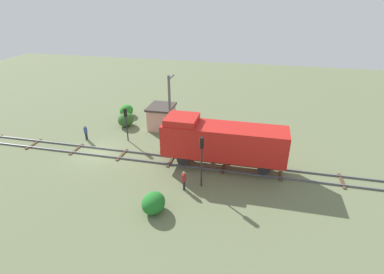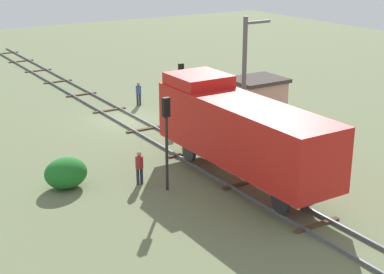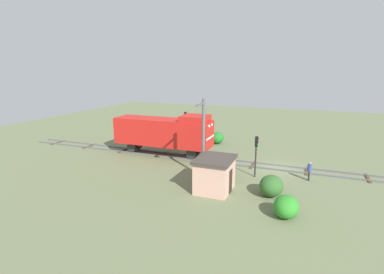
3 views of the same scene
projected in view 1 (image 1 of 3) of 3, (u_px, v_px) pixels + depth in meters
name	position (u px, v px, depth m)	size (l,w,h in m)	color
ground_plane	(99.00, 152.00, 30.59)	(92.41, 92.41, 0.00)	#66704C
railway_track	(99.00, 152.00, 30.56)	(2.40, 61.61, 0.16)	#595960
locomotive	(222.00, 140.00, 26.83)	(2.90, 11.60, 4.60)	red
traffic_signal_near	(126.00, 119.00, 31.88)	(0.32, 0.34, 3.75)	#262628
traffic_signal_mid	(202.00, 153.00, 23.92)	(0.32, 0.34, 4.55)	#262628
worker_near_track	(86.00, 131.00, 32.82)	(0.38, 0.38, 1.70)	#262B38
worker_by_signal	(184.00, 179.00, 24.41)	(0.38, 0.38, 1.70)	#262B38
catenary_mast	(170.00, 106.00, 32.12)	(1.94, 0.28, 7.09)	#595960
relay_hut	(162.00, 117.00, 35.68)	(3.50, 2.90, 2.74)	#D19E8C
bush_near	(153.00, 203.00, 22.05)	(2.07, 1.70, 1.51)	#207026
bush_mid	(126.00, 110.00, 39.37)	(2.04, 1.67, 1.48)	#2C8226
bush_far	(126.00, 120.00, 36.32)	(2.23, 1.82, 1.62)	#2D5B26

